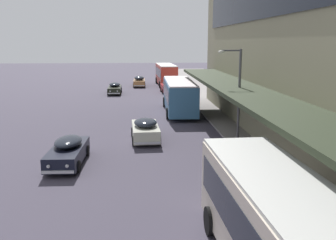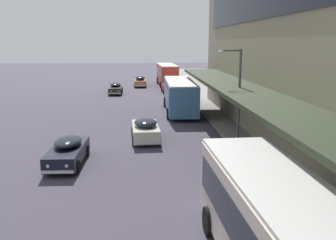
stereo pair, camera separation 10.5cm
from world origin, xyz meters
name	(u,v)px [view 2 (the right image)]	position (x,y,z in m)	size (l,w,h in m)	color
transit_bus_kerbside_front	(167,73)	(4.25, 54.87, 1.87)	(2.98, 9.68, 3.25)	#BC372A
transit_bus_kerbside_rear	(180,94)	(3.92, 32.01, 1.77)	(2.92, 10.06, 3.07)	teal
transit_bus_kerbside_far	(281,231)	(3.92, 5.65, 1.77)	(2.95, 9.57, 3.07)	beige
sedan_trailing_near	(169,87)	(3.91, 46.28, 0.80)	(1.91, 4.29, 1.64)	#A51E23
sedan_second_mid	(68,151)	(-3.81, 17.11, 0.74)	(1.88, 4.94, 1.48)	black
sedan_oncoming_rear	(145,129)	(0.53, 21.81, 0.77)	(2.02, 4.41, 1.55)	beige
sedan_far_back	(140,81)	(0.09, 54.04, 0.79)	(1.84, 4.90, 1.61)	#A26F40
sedan_lead_near	(116,88)	(-3.10, 45.97, 0.73)	(1.80, 4.90, 1.46)	black
street_lamp	(236,89)	(6.23, 19.77, 3.74)	(1.50, 0.28, 6.07)	#4C4C51
fire_hydrant	(249,150)	(6.45, 17.31, 0.49)	(0.20, 0.40, 0.70)	red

